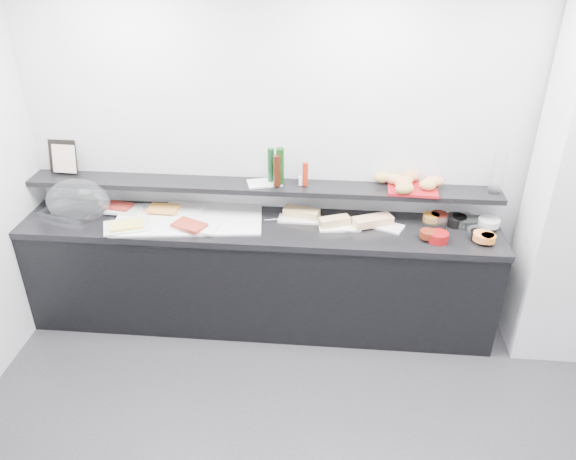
# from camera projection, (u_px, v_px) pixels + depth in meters

# --- Properties ---
(back_wall) EXTENTS (5.00, 0.02, 2.70)m
(back_wall) POSITION_uv_depth(u_px,v_px,m) (354.00, 156.00, 4.21)
(back_wall) COLOR silver
(back_wall) RESTS_ON ground
(buffet_cabinet) EXTENTS (3.60, 0.60, 0.85)m
(buffet_cabinet) POSITION_uv_depth(u_px,v_px,m) (260.00, 276.00, 4.46)
(buffet_cabinet) COLOR black
(buffet_cabinet) RESTS_ON ground
(counter_top) EXTENTS (3.62, 0.62, 0.05)m
(counter_top) POSITION_uv_depth(u_px,v_px,m) (258.00, 227.00, 4.24)
(counter_top) COLOR black
(counter_top) RESTS_ON buffet_cabinet
(wall_shelf) EXTENTS (3.60, 0.25, 0.04)m
(wall_shelf) POSITION_uv_depth(u_px,v_px,m) (260.00, 187.00, 4.26)
(wall_shelf) COLOR black
(wall_shelf) RESTS_ON back_wall
(cloche_base) EXTENTS (0.46, 0.37, 0.04)m
(cloche_base) POSITION_uv_depth(u_px,v_px,m) (71.00, 211.00, 4.36)
(cloche_base) COLOR silver
(cloche_base) RESTS_ON counter_top
(cloche_dome) EXTENTS (0.50, 0.34, 0.34)m
(cloche_dome) POSITION_uv_depth(u_px,v_px,m) (78.00, 201.00, 4.29)
(cloche_dome) COLOR silver
(cloche_dome) RESTS_ON cloche_base
(linen_runner) EXTENTS (1.16, 0.65, 0.01)m
(linen_runner) POSITION_uv_depth(u_px,v_px,m) (189.00, 219.00, 4.28)
(linen_runner) COLOR white
(linen_runner) RESTS_ON counter_top
(platter_meat_a) EXTENTS (0.27, 0.18, 0.01)m
(platter_meat_a) POSITION_uv_depth(u_px,v_px,m) (124.00, 209.00, 4.39)
(platter_meat_a) COLOR silver
(platter_meat_a) RESTS_ON linen_runner
(food_meat_a) EXTENTS (0.22, 0.17, 0.02)m
(food_meat_a) POSITION_uv_depth(u_px,v_px,m) (119.00, 206.00, 4.40)
(food_meat_a) COLOR maroon
(food_meat_a) RESTS_ON platter_meat_a
(platter_salmon) EXTENTS (0.34, 0.26, 0.01)m
(platter_salmon) POSITION_uv_depth(u_px,v_px,m) (183.00, 209.00, 4.40)
(platter_salmon) COLOR silver
(platter_salmon) RESTS_ON linen_runner
(food_salmon) EXTENTS (0.24, 0.15, 0.02)m
(food_salmon) POSITION_uv_depth(u_px,v_px,m) (164.00, 209.00, 4.36)
(food_salmon) COLOR orange
(food_salmon) RESTS_ON platter_salmon
(platter_cheese) EXTENTS (0.40, 0.33, 0.01)m
(platter_cheese) POSITION_uv_depth(u_px,v_px,m) (127.00, 226.00, 4.15)
(platter_cheese) COLOR silver
(platter_cheese) RESTS_ON linen_runner
(food_cheese) EXTENTS (0.28, 0.23, 0.02)m
(food_cheese) POSITION_uv_depth(u_px,v_px,m) (126.00, 225.00, 4.13)
(food_cheese) COLOR #ECD65C
(food_cheese) RESTS_ON platter_cheese
(platter_meat_b) EXTENTS (0.36, 0.29, 0.01)m
(platter_meat_b) POSITION_uv_depth(u_px,v_px,m) (198.00, 225.00, 4.16)
(platter_meat_b) COLOR white
(platter_meat_b) RESTS_ON linen_runner
(food_meat_b) EXTENTS (0.28, 0.24, 0.02)m
(food_meat_b) POSITION_uv_depth(u_px,v_px,m) (189.00, 225.00, 4.12)
(food_meat_b) COLOR maroon
(food_meat_b) RESTS_ON platter_meat_b
(sandwich_plate_left) EXTENTS (0.32, 0.14, 0.01)m
(sandwich_plate_left) POSITION_uv_depth(u_px,v_px,m) (299.00, 219.00, 4.28)
(sandwich_plate_left) COLOR silver
(sandwich_plate_left) RESTS_ON counter_top
(sandwich_food_left) EXTENTS (0.29, 0.17, 0.06)m
(sandwich_food_left) POSITION_uv_depth(u_px,v_px,m) (302.00, 213.00, 4.29)
(sandwich_food_left) COLOR #E2B676
(sandwich_food_left) RESTS_ON sandwich_plate_left
(tongs_left) EXTENTS (0.16, 0.04, 0.01)m
(tongs_left) POSITION_uv_depth(u_px,v_px,m) (275.00, 219.00, 4.25)
(tongs_left) COLOR #B4B7BB
(tongs_left) RESTS_ON sandwich_plate_left
(sandwich_plate_mid) EXTENTS (0.32, 0.17, 0.01)m
(sandwich_plate_mid) POSITION_uv_depth(u_px,v_px,m) (339.00, 227.00, 4.16)
(sandwich_plate_mid) COLOR white
(sandwich_plate_mid) RESTS_ON counter_top
(sandwich_food_mid) EXTENTS (0.25, 0.17, 0.06)m
(sandwich_food_mid) POSITION_uv_depth(u_px,v_px,m) (334.00, 221.00, 4.17)
(sandwich_food_mid) COLOR tan
(sandwich_food_mid) RESTS_ON sandwich_plate_mid
(tongs_mid) EXTENTS (0.16, 0.02, 0.01)m
(tongs_mid) POSITION_uv_depth(u_px,v_px,m) (339.00, 230.00, 4.11)
(tongs_mid) COLOR silver
(tongs_mid) RESTS_ON sandwich_plate_mid
(sandwich_plate_right) EXTENTS (0.36, 0.26, 0.01)m
(sandwich_plate_right) POSITION_uv_depth(u_px,v_px,m) (381.00, 225.00, 4.20)
(sandwich_plate_right) COLOR white
(sandwich_plate_right) RESTS_ON counter_top
(sandwich_food_right) EXTENTS (0.32, 0.22, 0.06)m
(sandwich_food_right) POSITION_uv_depth(u_px,v_px,m) (373.00, 221.00, 4.18)
(sandwich_food_right) COLOR tan
(sandwich_food_right) RESTS_ON sandwich_plate_right
(tongs_right) EXTENTS (0.16, 0.04, 0.01)m
(tongs_right) POSITION_uv_depth(u_px,v_px,m) (363.00, 223.00, 4.20)
(tongs_right) COLOR silver
(tongs_right) RESTS_ON sandwich_plate_right
(bowl_glass_fruit) EXTENTS (0.23, 0.23, 0.07)m
(bowl_glass_fruit) POSITION_uv_depth(u_px,v_px,m) (435.00, 221.00, 4.19)
(bowl_glass_fruit) COLOR silver
(bowl_glass_fruit) RESTS_ON counter_top
(fill_glass_fruit) EXTENTS (0.13, 0.13, 0.05)m
(fill_glass_fruit) POSITION_uv_depth(u_px,v_px,m) (431.00, 217.00, 4.22)
(fill_glass_fruit) COLOR orange
(fill_glass_fruit) RESTS_ON bowl_glass_fruit
(bowl_black_jam) EXTENTS (0.21, 0.21, 0.07)m
(bowl_black_jam) POSITION_uv_depth(u_px,v_px,m) (456.00, 220.00, 4.20)
(bowl_black_jam) COLOR black
(bowl_black_jam) RESTS_ON counter_top
(fill_black_jam) EXTENTS (0.16, 0.16, 0.05)m
(fill_black_jam) POSITION_uv_depth(u_px,v_px,m) (439.00, 217.00, 4.23)
(fill_black_jam) COLOR #5D150D
(fill_black_jam) RESTS_ON bowl_black_jam
(bowl_glass_cream) EXTENTS (0.20, 0.20, 0.07)m
(bowl_glass_cream) POSITION_uv_depth(u_px,v_px,m) (465.00, 221.00, 4.19)
(bowl_glass_cream) COLOR silver
(bowl_glass_cream) RESTS_ON counter_top
(fill_glass_cream) EXTENTS (0.19, 0.19, 0.05)m
(fill_glass_cream) POSITION_uv_depth(u_px,v_px,m) (489.00, 222.00, 4.15)
(fill_glass_cream) COLOR silver
(fill_glass_cream) RESTS_ON bowl_glass_cream
(bowl_red_jam) EXTENTS (0.18, 0.18, 0.07)m
(bowl_red_jam) POSITION_uv_depth(u_px,v_px,m) (438.00, 237.00, 3.98)
(bowl_red_jam) COLOR maroon
(bowl_red_jam) RESTS_ON counter_top
(fill_red_jam) EXTENTS (0.13, 0.13, 0.05)m
(fill_red_jam) POSITION_uv_depth(u_px,v_px,m) (428.00, 234.00, 4.00)
(fill_red_jam) COLOR #5C1B0D
(fill_red_jam) RESTS_ON bowl_red_jam
(bowl_glass_salmon) EXTENTS (0.16, 0.16, 0.07)m
(bowl_glass_salmon) POSITION_uv_depth(u_px,v_px,m) (477.00, 234.00, 4.03)
(bowl_glass_salmon) COLOR silver
(bowl_glass_salmon) RESTS_ON counter_top
(fill_glass_salmon) EXTENTS (0.16, 0.16, 0.05)m
(fill_glass_salmon) POSITION_uv_depth(u_px,v_px,m) (483.00, 237.00, 3.96)
(fill_glass_salmon) COLOR orange
(fill_glass_salmon) RESTS_ON bowl_glass_salmon
(bowl_black_fruit) EXTENTS (0.14, 0.14, 0.07)m
(bowl_black_fruit) POSITION_uv_depth(u_px,v_px,m) (477.00, 236.00, 4.00)
(bowl_black_fruit) COLOR black
(bowl_black_fruit) RESTS_ON counter_top
(fill_black_fruit) EXTENTS (0.13, 0.13, 0.05)m
(fill_black_fruit) POSITION_uv_depth(u_px,v_px,m) (488.00, 238.00, 3.94)
(fill_black_fruit) COLOR orange
(fill_black_fruit) RESTS_ON bowl_black_fruit
(framed_print) EXTENTS (0.22, 0.07, 0.26)m
(framed_print) POSITION_uv_depth(u_px,v_px,m) (63.00, 156.00, 4.40)
(framed_print) COLOR black
(framed_print) RESTS_ON wall_shelf
(print_art) EXTENTS (0.19, 0.06, 0.22)m
(print_art) POSITION_uv_depth(u_px,v_px,m) (64.00, 159.00, 4.36)
(print_art) COLOR beige
(print_art) RESTS_ON framed_print
(condiment_tray) EXTENTS (0.29, 0.22, 0.01)m
(condiment_tray) POSITION_uv_depth(u_px,v_px,m) (265.00, 183.00, 4.26)
(condiment_tray) COLOR white
(condiment_tray) RESTS_ON wall_shelf
(bottle_green_a) EXTENTS (0.07, 0.07, 0.26)m
(bottle_green_a) POSITION_uv_depth(u_px,v_px,m) (271.00, 165.00, 4.22)
(bottle_green_a) COLOR #0F3719
(bottle_green_a) RESTS_ON condiment_tray
(bottle_brown) EXTENTS (0.05, 0.05, 0.24)m
(bottle_brown) POSITION_uv_depth(u_px,v_px,m) (277.00, 171.00, 4.14)
(bottle_brown) COLOR #331309
(bottle_brown) RESTS_ON condiment_tray
(bottle_green_b) EXTENTS (0.06, 0.06, 0.28)m
(bottle_green_b) POSITION_uv_depth(u_px,v_px,m) (280.00, 166.00, 4.17)
(bottle_green_b) COLOR #10360E
(bottle_green_b) RESTS_ON condiment_tray
(bottle_hot) EXTENTS (0.05, 0.05, 0.18)m
(bottle_hot) POSITION_uv_depth(u_px,v_px,m) (305.00, 174.00, 4.17)
(bottle_hot) COLOR #A5200B
(bottle_hot) RESTS_ON condiment_tray
(shaker_salt) EXTENTS (0.04, 0.04, 0.07)m
(shaker_salt) POSITION_uv_depth(u_px,v_px,m) (306.00, 178.00, 4.24)
(shaker_salt) COLOR white
(shaker_salt) RESTS_ON condiment_tray
(shaker_pepper) EXTENTS (0.03, 0.03, 0.07)m
(shaker_pepper) POSITION_uv_depth(u_px,v_px,m) (300.00, 181.00, 4.19)
(shaker_pepper) COLOR white
(shaker_pepper) RESTS_ON condiment_tray
(bread_tray) EXTENTS (0.37, 0.27, 0.02)m
(bread_tray) POSITION_uv_depth(u_px,v_px,m) (412.00, 189.00, 4.15)
(bread_tray) COLOR maroon
(bread_tray) RESTS_ON wall_shelf
(bread_roll_nw) EXTENTS (0.13, 0.09, 0.08)m
(bread_roll_nw) POSITION_uv_depth(u_px,v_px,m) (382.00, 177.00, 4.22)
(bread_roll_nw) COLOR tan
(bread_roll_nw) RESTS_ON bread_tray
(bread_roll_n) EXTENTS (0.17, 0.13, 0.08)m
(bread_roll_n) POSITION_uv_depth(u_px,v_px,m) (395.00, 179.00, 4.19)
(bread_roll_n) COLOR #D0854F
(bread_roll_n) RESTS_ON bread_tray
(bread_roll_ne) EXTENTS (0.15, 0.11, 0.08)m
(bread_roll_ne) POSITION_uv_depth(u_px,v_px,m) (411.00, 176.00, 4.23)
(bread_roll_ne) COLOR #B47544
(bread_roll_ne) RESTS_ON bread_tray
(bread_roll_sw) EXTENTS (0.15, 0.13, 0.08)m
(bread_roll_sw) POSITION_uv_depth(u_px,v_px,m) (403.00, 184.00, 4.11)
(bread_roll_sw) COLOR #D38350
(bread_roll_sw) RESTS_ON bread_tray
(bread_roll_s) EXTENTS (0.16, 0.12, 0.08)m
(bread_roll_s) POSITION_uv_depth(u_px,v_px,m) (405.00, 188.00, 4.05)
(bread_roll_s) COLOR #B48C44
(bread_roll_s) RESTS_ON bread_tray
(bread_roll_se) EXTENTS (0.13, 0.09, 0.08)m
(bread_roll_se) POSITION_uv_depth(u_px,v_px,m) (428.00, 185.00, 4.09)
(bread_roll_se) COLOR tan
(bread_roll_se) RESTS_ON bread_tray
(bread_roll_midw) EXTENTS (0.17, 0.14, 0.08)m
(bread_roll_midw) POSITION_uv_depth(u_px,v_px,m) (404.00, 181.00, 4.15)
(bread_roll_midw) COLOR tan
(bread_roll_midw) RESTS_ON bread_tray
(bread_roll_mide) EXTENTS (0.16, 0.11, 0.08)m
(bread_roll_mide) POSITION_uv_depth(u_px,v_px,m) (434.00, 181.00, 4.15)
(bread_roll_mide) COLOR #CC844D
(bread_roll_mide) RESTS_ON bread_tray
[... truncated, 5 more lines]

